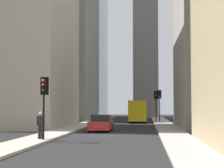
% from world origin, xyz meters
% --- Properties ---
extents(ground_plane, '(135.00, 135.00, 0.00)m').
position_xyz_m(ground_plane, '(0.00, 0.00, 0.00)').
color(ground_plane, black).
extents(sidewalk_right, '(90.00, 2.20, 0.14)m').
position_xyz_m(sidewalk_right, '(0.00, 4.50, 0.07)').
color(sidewalk_right, '#A8A399').
rests_on(sidewalk_right, ground_plane).
extents(sidewalk_left, '(90.00, 2.20, 0.14)m').
position_xyz_m(sidewalk_left, '(0.00, -4.50, 0.07)').
color(sidewalk_left, '#A8A399').
rests_on(sidewalk_left, ground_plane).
extents(building_right_far, '(15.56, 10.50, 29.78)m').
position_xyz_m(building_right_far, '(29.52, 10.59, 14.90)').
color(building_right_far, gray).
rests_on(building_right_far, ground_plane).
extents(building_right_midfar, '(14.13, 10.50, 21.90)m').
position_xyz_m(building_right_midfar, '(10.15, 10.59, 10.96)').
color(building_right_midfar, '#A8A091').
rests_on(building_right_midfar, ground_plane).
extents(church_spire, '(4.94, 4.94, 37.44)m').
position_xyz_m(church_spire, '(41.92, -2.46, 19.55)').
color(church_spire, gray).
rests_on(church_spire, ground_plane).
extents(delivery_truck, '(6.46, 2.25, 2.84)m').
position_xyz_m(delivery_truck, '(21.77, -1.40, 1.46)').
color(delivery_truck, yellow).
rests_on(delivery_truck, ground_plane).
extents(sedan_red, '(4.30, 1.78, 1.42)m').
position_xyz_m(sedan_red, '(4.30, 1.40, 0.66)').
color(sedan_red, maroon).
rests_on(sedan_red, ground_plane).
extents(traffic_light_foreground, '(0.43, 0.52, 3.82)m').
position_xyz_m(traffic_light_foreground, '(-5.75, 3.76, 2.94)').
color(traffic_light_foreground, black).
rests_on(traffic_light_foreground, sidewalk_right).
extents(traffic_light_midblock, '(0.43, 0.52, 4.09)m').
position_xyz_m(traffic_light_midblock, '(22.06, -4.25, 3.15)').
color(traffic_light_midblock, black).
rests_on(traffic_light_midblock, sidewalk_left).
extents(traffic_light_far_junction, '(0.43, 0.52, 3.99)m').
position_xyz_m(traffic_light_far_junction, '(22.43, -3.78, 3.07)').
color(traffic_light_far_junction, black).
rests_on(traffic_light_far_junction, sidewalk_left).
extents(pedestrian, '(0.26, 0.44, 1.69)m').
position_xyz_m(pedestrian, '(-5.30, 4.07, 1.06)').
color(pedestrian, black).
rests_on(pedestrian, sidewalk_right).
extents(discarded_bottle, '(0.07, 0.07, 0.27)m').
position_xyz_m(discarded_bottle, '(2.27, -3.88, 0.25)').
color(discarded_bottle, '#999EA3').
rests_on(discarded_bottle, sidewalk_left).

